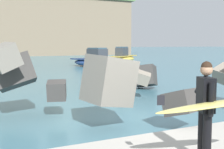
{
  "coord_description": "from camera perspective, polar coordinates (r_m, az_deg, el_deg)",
  "views": [
    {
      "loc": [
        -4.41,
        -7.65,
        2.31
      ],
      "look_at": [
        -0.31,
        0.5,
        1.4
      ],
      "focal_mm": 49.28,
      "sensor_mm": 36.0,
      "label": 1
    }
  ],
  "objects": [
    {
      "name": "surfer_with_board",
      "position": [
        5.48,
        17.67,
        -5.44
      ],
      "size": [
        2.06,
        1.5,
        1.78
      ],
      "color": "black",
      "rests_on": "walkway_path"
    },
    {
      "name": "boat_near_centre",
      "position": [
        30.91,
        -3.21,
        2.51
      ],
      "size": [
        3.65,
        6.58,
        1.95
      ],
      "color": "navy",
      "rests_on": "ground"
    },
    {
      "name": "boat_mid_left",
      "position": [
        37.97,
        2.06,
        3.15
      ],
      "size": [
        5.92,
        5.23,
        1.99
      ],
      "color": "#EAC64C",
      "rests_on": "ground"
    },
    {
      "name": "ground_plane",
      "position": [
        9.13,
        3.19,
        -8.97
      ],
      "size": [
        400.0,
        400.0,
        0.0
      ],
      "primitive_type": "plane",
      "color": "#42707F"
    },
    {
      "name": "breakwater_jetty",
      "position": [
        11.68,
        7.66,
        -0.34
      ],
      "size": [
        25.98,
        8.37,
        2.38
      ],
      "color": "#605B56",
      "rests_on": "ground"
    }
  ]
}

